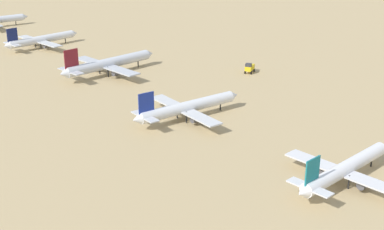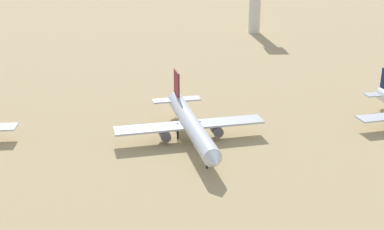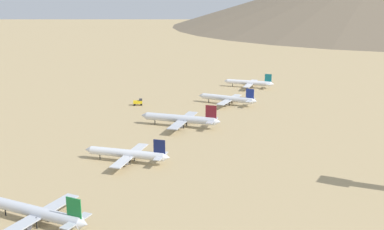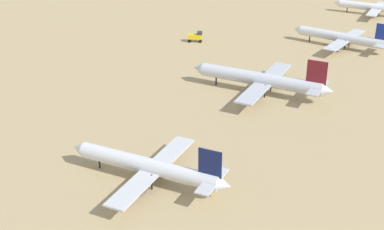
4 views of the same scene
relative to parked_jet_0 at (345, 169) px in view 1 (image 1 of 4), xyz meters
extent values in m
plane|color=tan|center=(-8.80, 107.33, -3.40)|extent=(1800.00, 1800.00, 0.00)
cylinder|color=white|center=(0.38, 0.06, 0.09)|extent=(30.03, 8.11, 3.16)
cone|color=white|center=(16.44, 2.78, 0.09)|extent=(3.14, 3.50, 3.10)
cone|color=white|center=(-15.52, -2.63, 0.09)|extent=(2.77, 3.19, 2.84)
cube|color=#14727F|center=(-12.57, -2.13, 3.79)|extent=(4.56, 1.05, 5.82)
cube|color=silver|center=(-13.06, -2.21, 0.41)|extent=(4.29, 10.28, 0.30)
cube|color=silver|center=(-0.85, -0.14, -0.46)|extent=(8.82, 28.56, 0.37)
cylinder|color=#4C4C54|center=(-1.03, 4.88, -1.61)|extent=(3.76, 2.47, 1.91)
cylinder|color=#4C4C54|center=(0.64, -4.95, -1.61)|extent=(3.76, 2.47, 1.91)
cylinder|color=black|center=(11.59, 1.96, -1.81)|extent=(0.37, 0.37, 3.18)
cylinder|color=black|center=(-2.03, 1.85, -1.81)|extent=(0.37, 0.37, 3.18)
cylinder|color=black|center=(-1.31, -2.41, -1.81)|extent=(0.37, 0.37, 3.18)
cylinder|color=silver|center=(-6.97, 51.66, 0.27)|extent=(31.53, 4.55, 3.32)
cone|color=silver|center=(10.13, 52.34, 0.27)|extent=(2.92, 3.36, 3.25)
cone|color=silver|center=(-23.89, 51.00, 0.27)|extent=(2.56, 3.08, 2.99)
cube|color=navy|center=(-20.75, 51.12, 4.15)|extent=(4.81, 0.49, 6.11)
cube|color=silver|center=(-21.27, 51.10, 0.60)|extent=(3.20, 10.58, 0.31)
cube|color=silver|center=(-8.28, 51.61, -0.32)|extent=(5.53, 29.82, 0.39)
cylinder|color=#4C4C54|center=(-7.78, 56.87, -1.52)|extent=(3.74, 2.15, 2.01)
cylinder|color=#4C4C54|center=(-7.37, 46.41, -1.52)|extent=(3.74, 2.15, 2.01)
cylinder|color=black|center=(4.96, 52.13, -1.73)|extent=(0.38, 0.38, 3.33)
cylinder|color=black|center=(-9.24, 53.85, -1.73)|extent=(0.38, 0.38, 3.33)
cylinder|color=black|center=(-9.06, 49.31, -1.73)|extent=(0.38, 0.38, 3.33)
cylinder|color=silver|center=(-5.84, 105.34, 0.74)|extent=(35.58, 10.41, 3.75)
cone|color=silver|center=(13.15, 109.00, 0.74)|extent=(3.80, 4.21, 3.67)
cone|color=silver|center=(-24.63, 101.71, 0.74)|extent=(3.35, 3.84, 3.37)
cube|color=maroon|center=(-21.14, 102.39, 5.13)|extent=(5.39, 1.37, 6.91)
cube|color=#B6BBC5|center=(-21.73, 102.27, 1.12)|extent=(5.34, 12.22, 0.36)
cube|color=#B6BBC5|center=(-7.29, 105.06, 0.09)|extent=(11.20, 33.87, 0.44)
cylinder|color=#4C4C54|center=(-7.64, 111.02, -1.27)|extent=(4.50, 3.01, 2.27)
cylinder|color=#4C4C54|center=(-5.40, 99.40, -1.27)|extent=(4.50, 3.01, 2.27)
cylinder|color=black|center=(7.41, 107.89, -1.52)|extent=(0.43, 0.43, 3.77)
cylinder|color=black|center=(-8.75, 107.39, -1.52)|extent=(0.43, 0.43, 3.77)
cylinder|color=black|center=(-7.78, 102.35, -1.52)|extent=(0.43, 0.43, 3.77)
cylinder|color=silver|center=(-12.08, 158.96, 0.21)|extent=(30.96, 9.84, 3.27)
cone|color=silver|center=(4.39, 162.58, 0.21)|extent=(3.38, 3.72, 3.20)
cone|color=silver|center=(-28.39, 155.38, 0.21)|extent=(2.98, 3.39, 2.94)
cube|color=#141E51|center=(-25.36, 156.05, 4.04)|extent=(4.69, 1.31, 6.02)
cube|color=silver|center=(-25.86, 155.94, 0.54)|extent=(4.90, 10.68, 0.31)
cube|color=silver|center=(-13.34, 158.69, -0.36)|extent=(10.48, 29.50, 0.39)
cylinder|color=#4C4C54|center=(-13.78, 163.88, -1.54)|extent=(3.95, 2.71, 1.98)
cylinder|color=#4C4C54|center=(-11.56, 153.79, -1.54)|extent=(3.95, 2.71, 1.98)
cylinder|color=black|center=(-0.58, 161.49, -1.76)|extent=(0.38, 0.38, 3.29)
cylinder|color=black|center=(-14.66, 160.69, -1.76)|extent=(0.38, 0.38, 3.29)
cylinder|color=black|center=(-13.70, 156.32, -1.76)|extent=(0.38, 0.38, 3.29)
cone|color=silver|center=(-1.44, 214.85, 0.37)|extent=(3.02, 3.47, 3.34)
cylinder|color=black|center=(-6.76, 214.61, -1.68)|extent=(0.40, 0.40, 3.43)
cube|color=yellow|center=(37.97, 78.33, -1.45)|extent=(5.60, 4.79, 1.70)
cube|color=#333338|center=(36.55, 77.39, -0.05)|extent=(2.64, 2.72, 1.10)
cylinder|color=black|center=(36.96, 76.28, -2.85)|extent=(1.11, 0.90, 1.10)
cylinder|color=black|center=(35.68, 78.19, -2.85)|extent=(1.11, 0.90, 1.10)
cylinder|color=black|center=(40.25, 78.46, -2.85)|extent=(1.11, 0.90, 1.10)
cylinder|color=black|center=(38.98, 80.38, -2.85)|extent=(1.11, 0.90, 1.10)
camera|label=1|loc=(-86.95, -69.54, 52.93)|focal=50.70mm
camera|label=2|loc=(103.71, 100.88, 44.28)|focal=50.31mm
camera|label=3|loc=(-121.45, 308.15, 64.44)|focal=46.04mm
camera|label=4|loc=(-74.06, 224.08, 53.81)|focal=48.55mm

